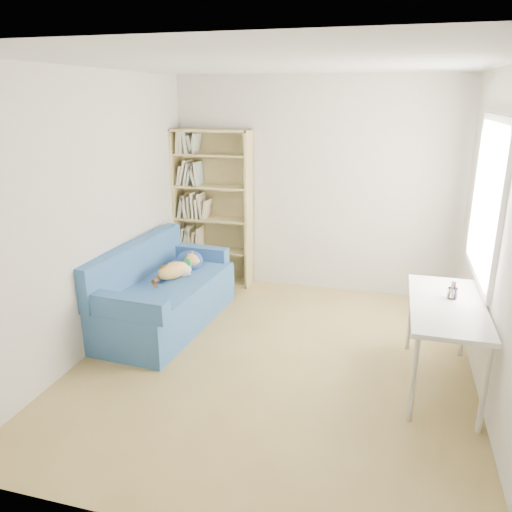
{
  "coord_description": "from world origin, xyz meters",
  "views": [
    {
      "loc": [
        0.93,
        -4.02,
        2.36
      ],
      "look_at": [
        -0.32,
        0.5,
        0.85
      ],
      "focal_mm": 35.0,
      "sensor_mm": 36.0,
      "label": 1
    }
  ],
  "objects": [
    {
      "name": "bookshelf",
      "position": [
        -1.25,
        1.83,
        0.91
      ],
      "size": [
        0.99,
        0.31,
        1.97
      ],
      "color": "tan",
      "rests_on": "ground"
    },
    {
      "name": "pen_cup",
      "position": [
        1.48,
        0.12,
        0.81
      ],
      "size": [
        0.08,
        0.08,
        0.15
      ],
      "color": "white",
      "rests_on": "desk"
    },
    {
      "name": "sofa",
      "position": [
        -1.35,
        0.49,
        0.33
      ],
      "size": [
        0.98,
        1.85,
        0.89
      ],
      "rotation": [
        0.0,
        0.0,
        -0.07
      ],
      "color": "#26518A",
      "rests_on": "ground"
    },
    {
      "name": "ground",
      "position": [
        0.0,
        0.0,
        0.0
      ],
      "size": [
        4.0,
        4.0,
        0.0
      ],
      "primitive_type": "plane",
      "color": "olive",
      "rests_on": "ground"
    },
    {
      "name": "room_shell",
      "position": [
        0.1,
        0.03,
        1.64
      ],
      "size": [
        3.54,
        4.04,
        2.62
      ],
      "color": "silver",
      "rests_on": "ground"
    },
    {
      "name": "desk",
      "position": [
        1.44,
        -0.01,
        0.68
      ],
      "size": [
        0.59,
        1.28,
        0.75
      ],
      "color": "white",
      "rests_on": "ground"
    }
  ]
}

